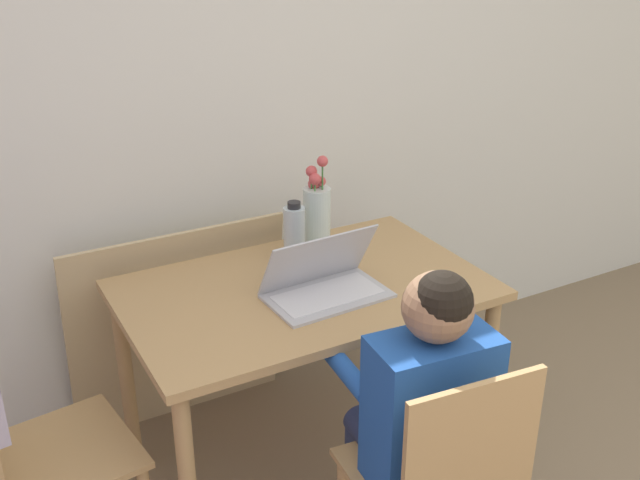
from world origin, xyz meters
name	(u,v)px	position (x,y,z in m)	size (l,w,h in m)	color
wall_back	(265,90)	(0.00, 2.23, 1.25)	(6.40, 0.05, 2.50)	silver
dining_table	(304,311)	(-0.16, 1.61, 0.65)	(1.17, 0.74, 0.75)	tan
chair_spare	(9,427)	(-1.11, 1.52, 0.60)	(0.48, 0.45, 0.88)	tan
person_seated	(421,397)	(-0.12, 1.01, 0.68)	(0.37, 0.45, 1.08)	#1E4C9E
laptop	(324,281)	(-0.13, 1.53, 0.79)	(0.39, 0.25, 0.21)	#B2B2B7
flower_vase	(317,214)	(0.02, 1.85, 0.88)	(0.10, 0.10, 0.35)	silver
water_bottle	(294,233)	(-0.10, 1.80, 0.85)	(0.08, 0.08, 0.22)	silver
cardboard_panel	(179,327)	(-0.44, 2.11, 0.41)	(0.84, 0.13, 0.82)	tan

